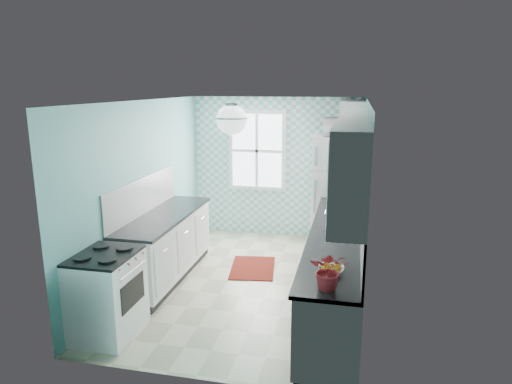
% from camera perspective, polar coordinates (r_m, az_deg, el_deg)
% --- Properties ---
extents(floor, '(3.00, 4.40, 0.02)m').
position_cam_1_polar(floor, '(6.52, -0.92, -11.33)').
color(floor, beige).
rests_on(floor, ground).
extents(ceiling, '(3.00, 4.40, 0.02)m').
position_cam_1_polar(ceiling, '(5.93, -1.01, 11.41)').
color(ceiling, white).
rests_on(ceiling, wall_back).
extents(wall_back, '(3.00, 0.02, 2.50)m').
position_cam_1_polar(wall_back, '(8.22, 2.59, 3.08)').
color(wall_back, '#63ADAA').
rests_on(wall_back, floor).
extents(wall_front, '(3.00, 0.02, 2.50)m').
position_cam_1_polar(wall_front, '(4.08, -8.20, -7.73)').
color(wall_front, '#63ADAA').
rests_on(wall_front, floor).
extents(wall_left, '(0.02, 4.40, 2.50)m').
position_cam_1_polar(wall_left, '(6.61, -13.82, 0.18)').
color(wall_left, '#63ADAA').
rests_on(wall_left, floor).
extents(wall_right, '(0.02, 4.40, 2.50)m').
position_cam_1_polar(wall_right, '(5.95, 13.35, -1.23)').
color(wall_right, '#63ADAA').
rests_on(wall_right, floor).
extents(accent_wall, '(3.00, 0.01, 2.50)m').
position_cam_1_polar(accent_wall, '(8.20, 2.57, 3.05)').
color(accent_wall, '#72C0BD').
rests_on(accent_wall, wall_back).
extents(window, '(1.04, 0.05, 1.44)m').
position_cam_1_polar(window, '(8.19, 0.13, 5.18)').
color(window, white).
rests_on(window, wall_back).
extents(backsplash_right, '(0.02, 3.60, 0.51)m').
position_cam_1_polar(backsplash_right, '(5.57, 13.14, -2.77)').
color(backsplash_right, white).
rests_on(backsplash_right, wall_right).
extents(backsplash_left, '(0.02, 2.15, 0.51)m').
position_cam_1_polar(backsplash_left, '(6.54, -13.90, -0.44)').
color(backsplash_left, white).
rests_on(backsplash_left, wall_left).
extents(upper_cabinets_right, '(0.33, 3.20, 0.90)m').
position_cam_1_polar(upper_cabinets_right, '(5.23, 11.88, 4.16)').
color(upper_cabinets_right, silver).
rests_on(upper_cabinets_right, wall_right).
extents(upper_cabinet_fridge, '(0.40, 0.74, 0.40)m').
position_cam_1_polar(upper_cabinet_fridge, '(7.61, 12.00, 9.58)').
color(upper_cabinet_fridge, silver).
rests_on(upper_cabinet_fridge, wall_right).
extents(ceiling_light, '(0.34, 0.34, 0.35)m').
position_cam_1_polar(ceiling_light, '(5.16, -3.08, 9.05)').
color(ceiling_light, silver).
rests_on(ceiling_light, ceiling).
extents(base_cabinets_right, '(0.60, 3.60, 0.90)m').
position_cam_1_polar(base_cabinets_right, '(5.82, 9.88, -9.70)').
color(base_cabinets_right, white).
rests_on(base_cabinets_right, floor).
extents(countertop_right, '(0.63, 3.60, 0.04)m').
position_cam_1_polar(countertop_right, '(5.66, 9.91, -5.30)').
color(countertop_right, black).
rests_on(countertop_right, base_cabinets_right).
extents(base_cabinets_left, '(0.60, 2.15, 0.90)m').
position_cam_1_polar(base_cabinets_left, '(6.64, -11.30, -6.84)').
color(base_cabinets_left, white).
rests_on(base_cabinets_left, floor).
extents(countertop_left, '(0.63, 2.15, 0.04)m').
position_cam_1_polar(countertop_left, '(6.49, -11.36, -2.95)').
color(countertop_left, black).
rests_on(countertop_left, base_cabinets_left).
extents(fridge, '(0.82, 0.81, 1.89)m').
position_cam_1_polar(fridge, '(7.79, 10.14, 0.00)').
color(fridge, silver).
rests_on(fridge, floor).
extents(stove, '(0.61, 0.77, 0.92)m').
position_cam_1_polar(stove, '(5.35, -18.09, -11.94)').
color(stove, silver).
rests_on(stove, floor).
extents(sink, '(0.47, 0.39, 0.53)m').
position_cam_1_polar(sink, '(6.57, 10.48, -2.58)').
color(sink, silver).
rests_on(sink, countertop_right).
extents(rug, '(0.77, 1.00, 0.01)m').
position_cam_1_polar(rug, '(6.98, -0.41, -9.44)').
color(rug, maroon).
rests_on(rug, floor).
extents(dish_towel, '(0.02, 0.26, 0.40)m').
position_cam_1_polar(dish_towel, '(6.86, 7.72, -5.75)').
color(dish_towel, teal).
rests_on(dish_towel, base_cabinets_right).
extents(fruit_bowl, '(0.27, 0.27, 0.06)m').
position_cam_1_polar(fruit_bowl, '(4.49, 9.38, -9.58)').
color(fruit_bowl, white).
rests_on(fruit_bowl, countertop_right).
extents(potted_plant, '(0.34, 0.30, 0.36)m').
position_cam_1_polar(potted_plant, '(4.09, 9.16, -9.64)').
color(potted_plant, red).
rests_on(potted_plant, countertop_right).
extents(soap_bottle, '(0.10, 0.11, 0.18)m').
position_cam_1_polar(soap_bottle, '(6.90, 11.01, -1.02)').
color(soap_bottle, '#A5B0BC').
rests_on(soap_bottle, countertop_right).
extents(microwave, '(0.55, 0.38, 0.30)m').
position_cam_1_polar(microwave, '(7.62, 10.48, 8.02)').
color(microwave, white).
rests_on(microwave, fridge).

